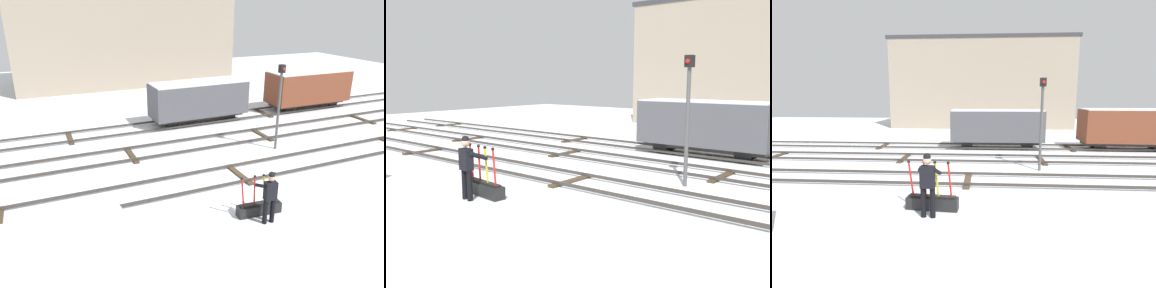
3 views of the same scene
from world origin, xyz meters
TOP-DOWN VIEW (x-y plane):
  - ground_plane at (0.00, 0.00)m, footprint 60.00×60.00m
  - track_main_line at (0.00, 0.00)m, footprint 44.00×1.94m
  - track_siding_near at (0.00, 3.71)m, footprint 44.00×1.94m
  - track_siding_far at (0.00, 7.16)m, footprint 44.00×1.94m
  - switch_lever_frame at (-0.87, -2.78)m, footprint 1.54×0.49m
  - rail_worker at (-0.88, -3.32)m, footprint 0.58×0.70m
  - signal_post at (3.06, 1.86)m, footprint 0.24×0.32m
  - freight_car_back_track at (1.38, 7.16)m, footprint 5.60×2.01m

SIDE VIEW (x-z plane):
  - ground_plane at x=0.00m, z-range 0.00..0.00m
  - track_siding_near at x=0.00m, z-range 0.02..0.20m
  - track_main_line at x=0.00m, z-range 0.02..0.20m
  - track_siding_far at x=0.00m, z-range 0.02..0.20m
  - switch_lever_frame at x=-0.87m, z-range -0.48..0.98m
  - rail_worker at x=-0.88m, z-range 0.12..1.91m
  - freight_car_back_track at x=1.38m, z-range 0.18..2.56m
  - signal_post at x=3.06m, z-range 0.44..4.44m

